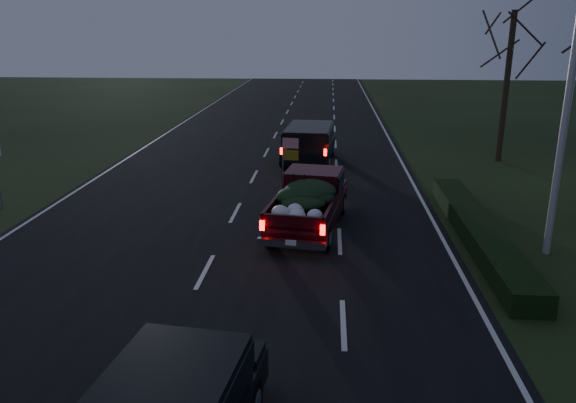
# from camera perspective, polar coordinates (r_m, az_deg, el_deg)

# --- Properties ---
(ground) EXTENTS (120.00, 120.00, 0.00)m
(ground) POSITION_cam_1_polar(r_m,az_deg,el_deg) (15.14, -8.43, -7.11)
(ground) COLOR black
(ground) RESTS_ON ground
(road_asphalt) EXTENTS (14.00, 120.00, 0.02)m
(road_asphalt) POSITION_cam_1_polar(r_m,az_deg,el_deg) (15.14, -8.44, -7.08)
(road_asphalt) COLOR black
(road_asphalt) RESTS_ON ground
(hedge_row) EXTENTS (1.00, 10.00, 0.60)m
(hedge_row) POSITION_cam_1_polar(r_m,az_deg,el_deg) (18.07, 18.71, -2.76)
(hedge_row) COLOR black
(hedge_row) RESTS_ON ground
(light_pole) EXTENTS (0.50, 0.90, 9.16)m
(light_pole) POSITION_cam_1_polar(r_m,az_deg,el_deg) (16.71, 27.08, 12.97)
(light_pole) COLOR silver
(light_pole) RESTS_ON ground
(bare_tree_far) EXTENTS (3.60, 3.60, 7.00)m
(bare_tree_far) POSITION_cam_1_polar(r_m,az_deg,el_deg) (28.71, 21.66, 14.10)
(bare_tree_far) COLOR black
(bare_tree_far) RESTS_ON ground
(pickup_truck) EXTENTS (2.58, 5.17, 2.60)m
(pickup_truck) POSITION_cam_1_polar(r_m,az_deg,el_deg) (17.93, 2.15, 0.27)
(pickup_truck) COLOR #3A080F
(pickup_truck) RESTS_ON ground
(lead_suv) EXTENTS (2.48, 5.24, 1.47)m
(lead_suv) POSITION_cam_1_polar(r_m,az_deg,el_deg) (26.77, 2.17, 6.23)
(lead_suv) COLOR black
(lead_suv) RESTS_ON ground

